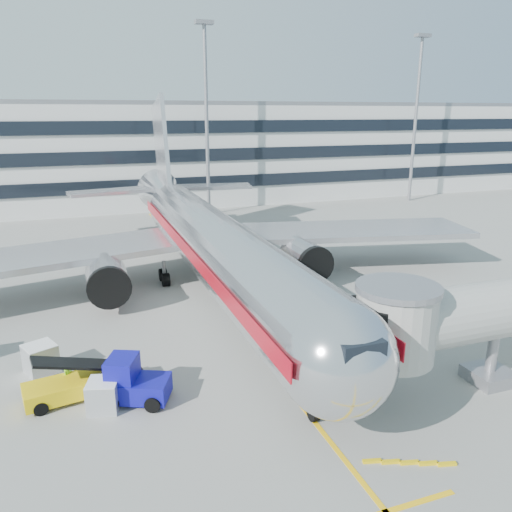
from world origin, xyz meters
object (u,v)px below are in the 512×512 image
object	(u,v)px
cargo_container_front	(104,395)
baggage_tug	(132,382)
ramp_worker	(68,377)
main_jet	(207,238)
belt_loader	(76,384)
cargo_container_left	(41,359)

from	to	relation	value
cargo_container_front	baggage_tug	bearing A→B (deg)	10.55
cargo_container_front	ramp_worker	world-z (taller)	ramp_worker
main_jet	ramp_worker	distance (m)	17.32
belt_loader	ramp_worker	xyz separation A→B (m)	(-0.38, 0.71, 0.08)
main_jet	cargo_container_front	bearing A→B (deg)	-120.79
cargo_container_front	belt_loader	bearing A→B (deg)	127.01
main_jet	cargo_container_left	bearing A→B (deg)	-139.42
ramp_worker	baggage_tug	bearing A→B (deg)	-89.14
main_jet	belt_loader	bearing A→B (deg)	-127.10
belt_loader	cargo_container_front	size ratio (longest dim) A/B	3.05
cargo_container_left	cargo_container_front	xyz separation A→B (m)	(3.06, -4.93, -0.06)
belt_loader	baggage_tug	world-z (taller)	belt_loader
baggage_tug	main_jet	bearing A→B (deg)	62.86
baggage_tug	cargo_container_front	world-z (taller)	baggage_tug
cargo_container_left	baggage_tug	bearing A→B (deg)	-46.17
baggage_tug	ramp_worker	xyz separation A→B (m)	(-3.04, 2.08, -0.24)
main_jet	belt_loader	xyz separation A→B (m)	(-10.43, -13.79, -3.52)
baggage_tug	cargo_container_left	world-z (taller)	baggage_tug
cargo_container_front	ramp_worker	bearing A→B (deg)	124.60
cargo_container_left	ramp_worker	world-z (taller)	cargo_container_left
cargo_container_front	ramp_worker	size ratio (longest dim) A/B	1.11
belt_loader	main_jet	bearing A→B (deg)	52.90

